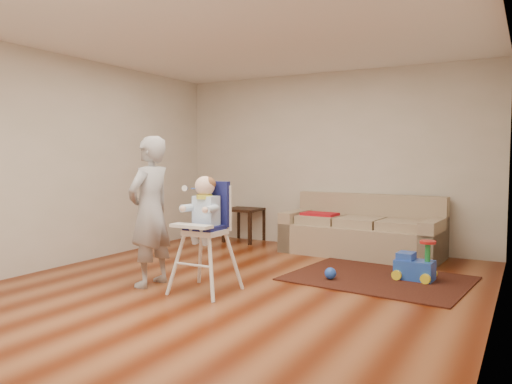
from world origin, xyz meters
The scene contains 9 objects.
ground centered at (0.00, 0.00, 0.00)m, with size 5.50×5.50×0.00m, color #521906.
room_envelope centered at (0.00, 0.53, 1.88)m, with size 5.04×5.52×2.72m.
sofa centered at (0.65, 2.30, 0.43)m, with size 2.27×1.05×0.86m.
side_table centered at (-1.39, 2.51, 0.28)m, with size 0.56×0.56×0.56m, color black, non-canonical shape.
area_rug centered at (1.25, 1.03, 0.01)m, with size 1.94×1.46×0.02m, color black.
ride_on_toy centered at (1.63, 1.17, 0.24)m, with size 0.42×0.30×0.46m, color blue, non-canonical shape.
toy_ball centered at (0.80, 0.71, 0.08)m, with size 0.13×0.13×0.13m, color blue.
high_chair centered at (-0.17, -0.37, 0.58)m, with size 0.56×0.56×1.22m.
adult centered at (-0.85, -0.44, 0.81)m, with size 0.59×0.39×1.62m, color #9C9C9F.
Camera 1 is at (2.75, -4.58, 1.40)m, focal length 35.00 mm.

